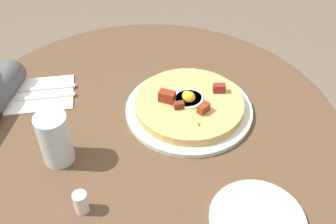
{
  "coord_description": "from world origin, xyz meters",
  "views": [
    {
      "loc": [
        -0.68,
        -0.12,
        1.42
      ],
      "look_at": [
        0.03,
        -0.05,
        0.77
      ],
      "focal_mm": 42.89,
      "sensor_mm": 36.0,
      "label": 1
    }
  ],
  "objects": [
    {
      "name": "fork",
      "position": [
        0.1,
        0.3,
        0.75
      ],
      "size": [
        0.06,
        0.18,
        0.0
      ],
      "primitive_type": "cube",
      "rotation": [
        0.0,
        0.0,
        1.83
      ],
      "color": "silver",
      "rests_on": "napkin"
    },
    {
      "name": "water_glass",
      "position": [
        -0.12,
        0.17,
        0.81
      ],
      "size": [
        0.07,
        0.07,
        0.12
      ],
      "primitive_type": "cylinder",
      "color": "silver",
      "rests_on": "dining_table"
    },
    {
      "name": "pizza_plate",
      "position": [
        0.06,
        -0.1,
        0.75
      ],
      "size": [
        0.31,
        0.31,
        0.01
      ],
      "primitive_type": "cylinder",
      "color": "silver",
      "rests_on": "dining_table"
    },
    {
      "name": "dining_table",
      "position": [
        0.0,
        0.0,
        0.57
      ],
      "size": [
        0.95,
        0.95,
        0.75
      ],
      "color": "brown",
      "rests_on": "ground_plane"
    },
    {
      "name": "breakfast_pizza",
      "position": [
        0.06,
        -0.1,
        0.77
      ],
      "size": [
        0.27,
        0.27,
        0.05
      ],
      "color": "tan",
      "rests_on": "pizza_plate"
    },
    {
      "name": "salt_shaker",
      "position": [
        -0.25,
        0.09,
        0.77
      ],
      "size": [
        0.03,
        0.03,
        0.05
      ],
      "primitive_type": "cylinder",
      "color": "white",
      "rests_on": "dining_table"
    },
    {
      "name": "bread_plate",
      "position": [
        -0.24,
        -0.25,
        0.75
      ],
      "size": [
        0.18,
        0.18,
        0.01
      ],
      "primitive_type": "cylinder",
      "color": "silver",
      "rests_on": "dining_table"
    },
    {
      "name": "napkin",
      "position": [
        0.08,
        0.29,
        0.75
      ],
      "size": [
        0.18,
        0.2,
        0.0
      ],
      "primitive_type": "cube",
      "rotation": [
        0.0,
        0.0,
        1.83
      ],
      "color": "white",
      "rests_on": "dining_table"
    },
    {
      "name": "knife",
      "position": [
        0.07,
        0.29,
        0.75
      ],
      "size": [
        0.06,
        0.18,
        0.0
      ],
      "primitive_type": "cube",
      "rotation": [
        0.0,
        0.0,
        1.83
      ],
      "color": "silver",
      "rests_on": "napkin"
    }
  ]
}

